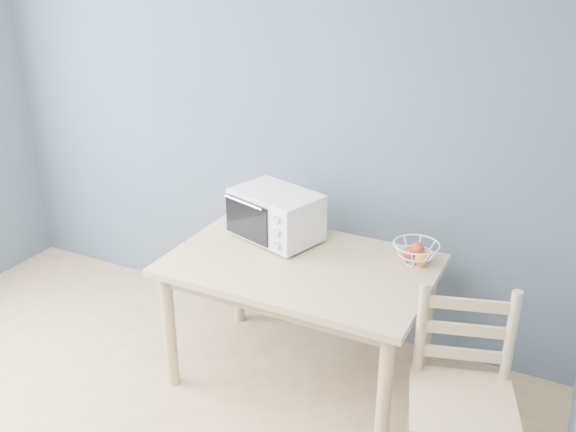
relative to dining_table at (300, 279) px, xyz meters
The scene contains 4 objects.
dining_table is the anchor object (origin of this frame).
toaster_oven 0.42m from the dining_table, 142.86° to the left, with size 0.56×0.46×0.29m.
fruit_basket 0.64m from the dining_table, 25.91° to the left, with size 0.27×0.27×0.13m.
dining_chair 1.06m from the dining_table, 21.89° to the right, with size 0.56×0.56×0.96m.
Camera 1 is at (1.87, -1.11, 2.34)m, focal length 40.00 mm.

